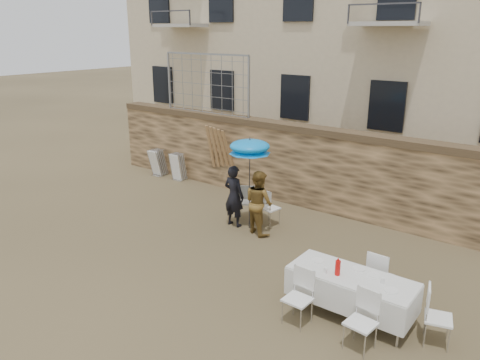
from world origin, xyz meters
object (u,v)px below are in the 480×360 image
Objects in this scene: woman_dress at (259,202)px; soda_bottle at (338,268)px; chair_stack_right at (181,166)px; man_suit at (234,196)px; couple_chair_right at (270,207)px; banquet_table at (352,277)px; table_chair_front_right at (361,322)px; table_chair_front_left at (298,298)px; table_chair_side at (439,317)px; couple_chair_left at (247,201)px; chair_stack_left at (161,161)px; umbrella at (250,149)px; table_chair_back at (380,275)px.

woman_dress reaches higher than soda_bottle.
chair_stack_right is at bearing -3.98° from woman_dress.
man_suit is 4.23m from chair_stack_right.
man_suit is 1.00× the size of woman_dress.
soda_bottle is at bearing 149.36° from couple_chair_right.
woman_dress is at bearing 149.56° from banquet_table.
table_chair_front_left is at bearing -173.83° from table_chair_front_right.
table_chair_front_right and table_chair_side have the same top height.
couple_chair_left is 3.99m from chair_stack_right.
table_chair_side is 1.04× the size of chair_stack_left.
chair_stack_left is (-5.03, 1.87, -1.55)m from umbrella.
soda_bottle is 1.11m from table_chair_back.
couple_chair_left is 1.00× the size of table_chair_front_left.
umbrella is 2.21× the size of couple_chair_left.
man_suit is at bearing -27.83° from chair_stack_right.
couple_chair_right is 4.09m from banquet_table.
soda_bottle is at bearing -28.14° from chair_stack_right.
umbrella is 2.21× the size of table_chair_front_right.
table_chair_side is 10.68m from chair_stack_left.
umbrella is 2.21× the size of table_chair_front_left.
umbrella is 1.64m from couple_chair_left.
chair_stack_left is (-8.00, 4.61, -0.02)m from table_chair_front_left.
woman_dress is 4.96m from table_chair_side.
umbrella is 1.62m from couple_chair_right.
table_chair_back is at bearing -19.18° from chair_stack_left.
soda_bottle is at bearing 152.15° from man_suit.
couple_chair_right is 5.51m from chair_stack_left.
couple_chair_left is at bearing 131.63° from umbrella.
woman_dress reaches higher than table_chair_front_right.
chair_stack_right is (-4.13, 1.87, -1.55)m from umbrella.
couple_chair_left reaches higher than banquet_table.
table_chair_front_right is (3.77, -3.19, 0.00)m from couple_chair_right.
umbrella is 5.14m from table_chair_front_right.
couple_chair_left and table_chair_front_right have the same top height.
woman_dress is at bearing 137.00° from table_chair_front_left.
table_chair_side is at bearing -20.84° from umbrella.
soda_bottle is 1.67m from table_chair_side.
couple_chair_right is at bearing 148.49° from couple_chair_left.
umbrella is 4.79m from chair_stack_right.
soda_bottle reaches higher than couple_chair_right.
umbrella reaches higher than couple_chair_right.
couple_chair_left is at bearing -20.82° from chair_stack_right.
soda_bottle is (-0.20, -0.15, 0.17)m from banquet_table.
couple_chair_left is at bearing 50.69° from table_chair_side.
chair_stack_left is 1.00× the size of chair_stack_right.
table_chair_front_right is (4.47, -2.64, -0.30)m from man_suit.
couple_chair_left is at bearing -17.03° from chair_stack_left.
table_chair_back is at bearing -17.55° from umbrella.
man_suit reaches higher than table_chair_front_left.
table_chair_back and table_chair_side have the same top height.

